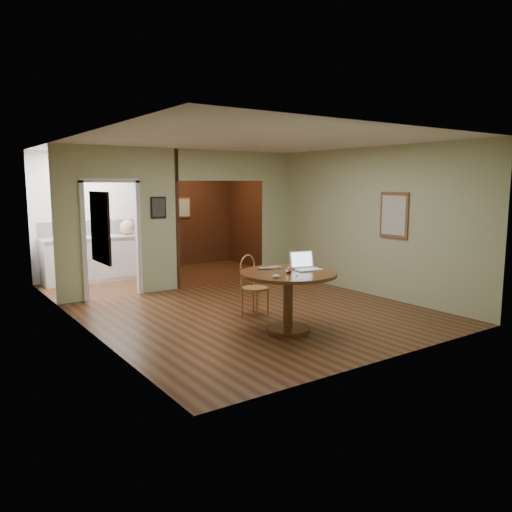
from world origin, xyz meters
TOP-DOWN VIEW (x-y plane):
  - floor at (0.00, 0.00)m, footprint 5.00×5.00m
  - room_shell at (-0.47, 3.10)m, footprint 5.20×7.50m
  - dining_table at (-0.21, -0.95)m, footprint 1.34×1.34m
  - chair at (-0.12, 0.07)m, footprint 0.51×0.51m
  - open_laptop at (0.11, -0.93)m, footprint 0.41×0.39m
  - closed_laptop at (-0.27, -0.63)m, footprint 0.38×0.29m
  - mouse at (-0.61, -1.20)m, footprint 0.13×0.10m
  - wine_glass at (-0.28, -1.05)m, footprint 0.09×0.09m
  - pen at (-0.31, -1.25)m, footprint 0.11×0.08m
  - kitchen_cabinet at (-1.35, 4.20)m, footprint 2.06×0.60m
  - grocery_bag at (-0.58, 4.20)m, footprint 0.38×0.35m

SIDE VIEW (x-z plane):
  - floor at x=0.00m, z-range 0.00..0.00m
  - kitchen_cabinet at x=-1.35m, z-range 0.00..0.94m
  - chair at x=-0.12m, z-range 0.05..1.00m
  - dining_table at x=-0.21m, z-range 0.20..1.04m
  - pen at x=-0.31m, z-range 0.84..0.85m
  - closed_laptop at x=-0.27m, z-range 0.84..0.87m
  - mouse at x=-0.61m, z-range 0.84..0.89m
  - wine_glass at x=-0.28m, z-range 0.84..0.94m
  - open_laptop at x=0.11m, z-range 0.78..1.03m
  - grocery_bag at x=-0.58m, z-range 0.94..1.27m
  - room_shell at x=-0.47m, z-range -1.21..3.79m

